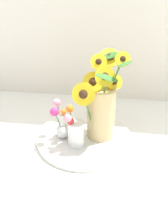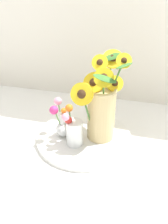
% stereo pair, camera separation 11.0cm
% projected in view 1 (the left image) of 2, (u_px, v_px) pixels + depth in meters
% --- Properties ---
extents(ground_plane, '(6.00, 6.00, 0.00)m').
position_uv_depth(ground_plane, '(90.00, 148.00, 1.13)').
color(ground_plane, white).
extents(serving_tray, '(0.42, 0.42, 0.02)m').
position_uv_depth(serving_tray, '(84.00, 138.00, 1.18)').
color(serving_tray, white).
rests_on(serving_tray, ground_plane).
extents(mason_jar_sunflowers, '(0.24, 0.25, 0.38)m').
position_uv_depth(mason_jar_sunflowers, '(101.00, 105.00, 1.10)').
color(mason_jar_sunflowers, '#D1B77A').
rests_on(mason_jar_sunflowers, serving_tray).
extents(vase_small_center, '(0.08, 0.09, 0.17)m').
position_uv_depth(vase_small_center, '(75.00, 131.00, 1.08)').
color(vase_small_center, white).
rests_on(vase_small_center, serving_tray).
extents(vase_bulb_right, '(0.08, 0.09, 0.17)m').
position_uv_depth(vase_bulb_right, '(61.00, 124.00, 1.13)').
color(vase_bulb_right, white).
rests_on(vase_bulb_right, serving_tray).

